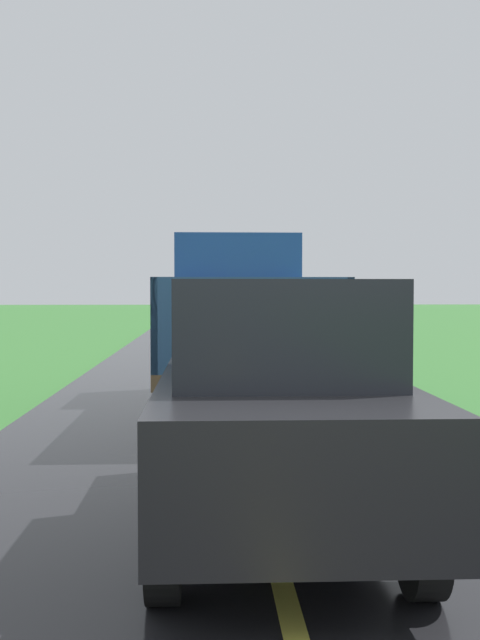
# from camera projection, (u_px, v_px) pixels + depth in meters

# --- Properties ---
(banana_truck_near) EXTENTS (2.38, 5.82, 2.80)m
(banana_truck_near) POSITION_uv_depth(u_px,v_px,m) (240.00, 319.00, 12.08)
(banana_truck_near) COLOR #2D2D30
(banana_truck_near) RESTS_ON road_surface
(following_car) EXTENTS (1.74, 4.10, 1.92)m
(following_car) POSITION_uv_depth(u_px,v_px,m) (275.00, 404.00, 5.65)
(following_car) COLOR black
(following_car) RESTS_ON road_surface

